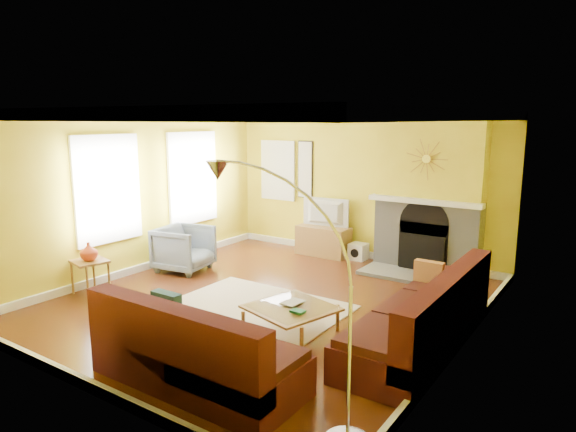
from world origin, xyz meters
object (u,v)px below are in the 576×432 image
Objects in this scene: coffee_table at (291,320)px; arc_lamp at (285,300)px; media_console at (323,241)px; armchair at (184,249)px; sectional_sofa at (314,304)px; side_table at (91,277)px.

arc_lamp reaches higher than coffee_table.
arc_lamp is (0.98, -1.56, 0.94)m from coffee_table.
arc_lamp is at bearing -57.91° from coffee_table.
coffee_table is at bearing -65.71° from media_console.
armchair is at bearing -123.52° from media_console.
sectional_sofa is at bearing 112.96° from arc_lamp.
side_table is at bearing -172.95° from sectional_sofa.
coffee_table is 1.81× the size of side_table.
arc_lamp is (4.33, -1.13, 0.86)m from side_table.
sectional_sofa reaches higher than media_console.
media_console reaches higher than side_table.
armchair reaches higher than coffee_table.
coffee_table is at bearing -122.25° from armchair.
media_console is 0.46× the size of arc_lamp.
sectional_sofa is 1.85m from arc_lamp.
media_console is (-1.56, 3.45, 0.10)m from coffee_table.
side_table is (-0.31, -1.64, -0.13)m from armchair.
coffee_table is 3.38m from side_table.
armchair reaches higher than media_console.
coffee_table is 3.28m from armchair.
armchair is (-3.04, 1.21, 0.21)m from coffee_table.
sectional_sofa is 4.24× the size of coffee_table.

